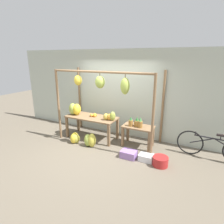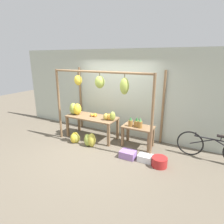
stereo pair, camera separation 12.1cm
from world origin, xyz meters
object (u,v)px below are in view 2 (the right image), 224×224
(parked_bicycle, at_px, (213,148))
(fruit_crate_purple, at_px, (145,158))
(orange_pile, at_px, (94,115))
(banana_pile_on_table, at_px, (75,109))
(pineapple_cluster, at_px, (136,123))
(blue_bucket, at_px, (159,162))
(banana_pile_ground_right, at_px, (90,140))
(fruit_crate_white, at_px, (128,154))
(banana_pile_ground_left, at_px, (75,138))
(papaya_pile, at_px, (109,116))

(parked_bicycle, distance_m, fruit_crate_purple, 1.72)
(orange_pile, height_order, parked_bicycle, orange_pile)
(banana_pile_on_table, height_order, pineapple_cluster, banana_pile_on_table)
(blue_bucket, xyz_separation_m, fruit_crate_purple, (-0.37, 0.07, -0.03))
(orange_pile, distance_m, banana_pile_ground_right, 0.87)
(banana_pile_on_table, distance_m, blue_bucket, 3.14)
(fruit_crate_white, relative_size, fruit_crate_purple, 1.11)
(pineapple_cluster, relative_size, fruit_crate_white, 1.04)
(banana_pile_ground_left, distance_m, banana_pile_ground_right, 0.56)
(orange_pile, bearing_deg, fruit_crate_white, -24.79)
(fruit_crate_white, bearing_deg, pineapple_cluster, 94.43)
(pineapple_cluster, relative_size, fruit_crate_purple, 1.15)
(banana_pile_ground_left, bearing_deg, papaya_pile, 29.06)
(banana_pile_on_table, bearing_deg, banana_pile_ground_left, -56.60)
(banana_pile_ground_left, xyz_separation_m, fruit_crate_purple, (2.27, -0.03, -0.07))
(pineapple_cluster, bearing_deg, parked_bicycle, 5.35)
(banana_pile_ground_right, bearing_deg, parked_bicycle, 14.06)
(banana_pile_ground_left, relative_size, parked_bicycle, 0.20)
(parked_bicycle, bearing_deg, pineapple_cluster, -174.65)
(orange_pile, bearing_deg, papaya_pile, -9.11)
(orange_pile, relative_size, fruit_crate_white, 0.59)
(pineapple_cluster, relative_size, blue_bucket, 1.10)
(orange_pile, bearing_deg, fruit_crate_purple, -18.24)
(banana_pile_ground_right, distance_m, fruit_crate_purple, 1.71)
(orange_pile, relative_size, blue_bucket, 0.63)
(banana_pile_ground_right, bearing_deg, fruit_crate_purple, -0.80)
(parked_bicycle, bearing_deg, banana_pile_on_table, -176.08)
(blue_bucket, distance_m, fruit_crate_purple, 0.38)
(pineapple_cluster, distance_m, parked_bicycle, 2.05)
(banana_pile_on_table, distance_m, fruit_crate_purple, 2.79)
(fruit_crate_white, relative_size, parked_bicycle, 0.23)
(pineapple_cluster, relative_size, banana_pile_ground_right, 0.99)
(pineapple_cluster, relative_size, banana_pile_ground_left, 1.17)
(blue_bucket, relative_size, fruit_crate_purple, 1.05)
(orange_pile, relative_size, banana_pile_ground_right, 0.56)
(blue_bucket, distance_m, papaya_pile, 1.95)
(banana_pile_on_table, relative_size, banana_pile_ground_right, 1.21)
(fruit_crate_white, bearing_deg, orange_pile, 155.21)
(papaya_pile, bearing_deg, fruit_crate_white, -34.07)
(pineapple_cluster, distance_m, fruit_crate_white, 0.94)
(fruit_crate_white, relative_size, blue_bucket, 1.06)
(parked_bicycle, distance_m, papaya_pile, 2.88)
(orange_pile, relative_size, fruit_crate_purple, 0.66)
(orange_pile, bearing_deg, banana_pile_ground_right, -68.47)
(orange_pile, bearing_deg, blue_bucket, -17.03)
(fruit_crate_purple, bearing_deg, orange_pile, 161.76)
(banana_pile_ground_right, height_order, fruit_crate_purple, banana_pile_ground_right)
(fruit_crate_white, height_order, blue_bucket, blue_bucket)
(blue_bucket, relative_size, parked_bicycle, 0.21)
(banana_pile_ground_left, height_order, papaya_pile, papaya_pile)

